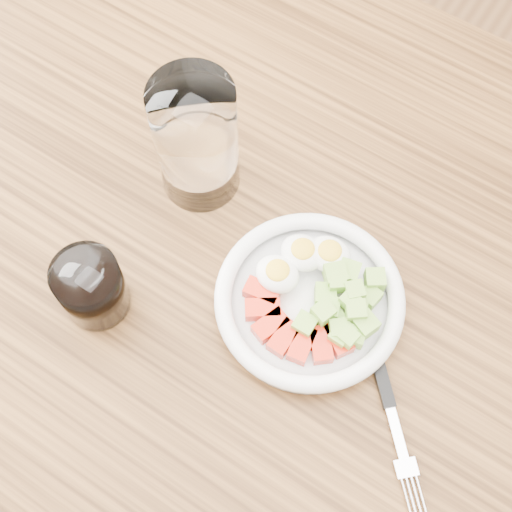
{
  "coord_description": "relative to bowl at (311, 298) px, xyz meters",
  "views": [
    {
      "loc": [
        0.16,
        -0.25,
        1.49
      ],
      "look_at": [
        -0.01,
        0.01,
        0.8
      ],
      "focal_mm": 50.0,
      "sensor_mm": 36.0,
      "label": 1
    }
  ],
  "objects": [
    {
      "name": "bowl",
      "position": [
        0.0,
        0.0,
        0.0
      ],
      "size": [
        0.2,
        0.2,
        0.05
      ],
      "color": "white",
      "rests_on": "dining_table"
    },
    {
      "name": "coffee_glass",
      "position": [
        -0.19,
        -0.12,
        0.02
      ],
      "size": [
        0.07,
        0.07,
        0.08
      ],
      "color": "white",
      "rests_on": "dining_table"
    },
    {
      "name": "ground",
      "position": [
        -0.06,
        -0.0,
        -0.79
      ],
      "size": [
        4.0,
        4.0,
        0.0
      ],
      "primitive_type": "plane",
      "color": "brown",
      "rests_on": "ground"
    },
    {
      "name": "dining_table",
      "position": [
        -0.06,
        -0.0,
        -0.12
      ],
      "size": [
        1.5,
        0.9,
        0.77
      ],
      "color": "brown",
      "rests_on": "ground"
    },
    {
      "name": "fork",
      "position": [
        0.11,
        -0.04,
        -0.01
      ],
      "size": [
        0.15,
        0.15,
        0.01
      ],
      "color": "black",
      "rests_on": "dining_table"
    },
    {
      "name": "water_glass",
      "position": [
        -0.19,
        0.06,
        0.06
      ],
      "size": [
        0.09,
        0.09,
        0.16
      ],
      "primitive_type": "cylinder",
      "color": "white",
      "rests_on": "dining_table"
    }
  ]
}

